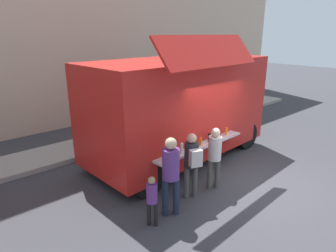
% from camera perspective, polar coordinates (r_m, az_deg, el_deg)
% --- Properties ---
extents(ground_plane, '(60.00, 60.00, 0.00)m').
position_cam_1_polar(ground_plane, '(8.11, 15.99, -10.77)').
color(ground_plane, '#38383D').
extents(curb_strip, '(28.00, 1.60, 0.15)m').
position_cam_1_polar(curb_strip, '(9.74, -26.95, -6.64)').
color(curb_strip, '#9E998E').
rests_on(curb_strip, ground).
extents(food_truck_main, '(5.92, 3.30, 3.74)m').
position_cam_1_polar(food_truck_main, '(8.82, 2.30, 3.90)').
color(food_truck_main, red).
rests_on(food_truck_main, ground).
extents(trash_bin, '(0.60, 0.60, 1.03)m').
position_cam_1_polar(trash_bin, '(13.32, 7.20, 3.45)').
color(trash_bin, '#2C5F35').
rests_on(trash_bin, ground).
extents(customer_front_ordering, '(0.33, 0.33, 1.61)m').
position_cam_1_polar(customer_front_ordering, '(7.27, 9.13, -5.27)').
color(customer_front_ordering, '#4E4A42').
rests_on(customer_front_ordering, ground).
extents(customer_mid_with_backpack, '(0.42, 0.53, 1.62)m').
position_cam_1_polar(customer_mid_with_backpack, '(6.77, 4.72, -6.63)').
color(customer_mid_with_backpack, '#484543').
rests_on(customer_mid_with_backpack, ground).
extents(customer_rear_waiting, '(0.36, 0.36, 1.78)m').
position_cam_1_polar(customer_rear_waiting, '(6.10, 0.55, -8.67)').
color(customer_rear_waiting, '#1C243B').
rests_on(customer_rear_waiting, ground).
extents(child_near_queue, '(0.23, 0.23, 1.11)m').
position_cam_1_polar(child_near_queue, '(5.97, -3.17, -13.75)').
color(child_near_queue, black).
rests_on(child_near_queue, ground).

